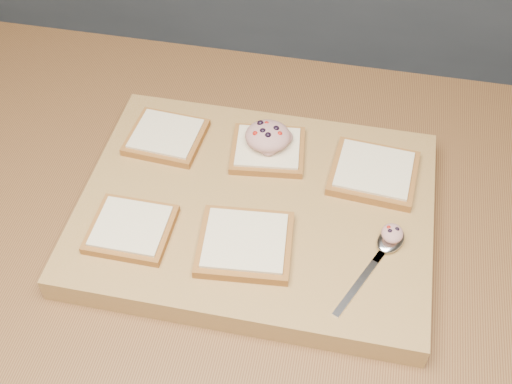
% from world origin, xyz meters
% --- Properties ---
extents(island_counter, '(2.00, 0.80, 0.90)m').
position_xyz_m(island_counter, '(0.00, 0.00, 0.45)').
color(island_counter, slate).
rests_on(island_counter, ground).
extents(cutting_board, '(0.50, 0.38, 0.04)m').
position_xyz_m(cutting_board, '(-0.14, 0.01, 0.92)').
color(cutting_board, '#A57C47').
rests_on(cutting_board, island_counter).
extents(bread_far_left, '(0.12, 0.11, 0.02)m').
position_xyz_m(bread_far_left, '(-0.30, 0.11, 0.95)').
color(bread_far_left, '#9C5828').
rests_on(bread_far_left, cutting_board).
extents(bread_far_center, '(0.12, 0.11, 0.02)m').
position_xyz_m(bread_far_center, '(-0.15, 0.11, 0.95)').
color(bread_far_center, '#9C5828').
rests_on(bread_far_center, cutting_board).
extents(bread_far_right, '(0.13, 0.12, 0.02)m').
position_xyz_m(bread_far_right, '(0.02, 0.09, 0.95)').
color(bread_far_right, '#9C5828').
rests_on(bread_far_right, cutting_board).
extents(bread_near_left, '(0.11, 0.10, 0.02)m').
position_xyz_m(bread_near_left, '(-0.30, -0.07, 0.95)').
color(bread_near_left, '#9C5828').
rests_on(bread_near_left, cutting_board).
extents(bread_near_center, '(0.13, 0.12, 0.02)m').
position_xyz_m(bread_near_center, '(-0.14, -0.07, 0.95)').
color(bread_near_center, '#9C5828').
rests_on(bread_near_center, cutting_board).
extents(tuna_salad_dollop, '(0.07, 0.06, 0.03)m').
position_xyz_m(tuna_salad_dollop, '(-0.15, 0.11, 0.97)').
color(tuna_salad_dollop, tan).
rests_on(tuna_salad_dollop, bread_far_center).
extents(spoon, '(0.09, 0.16, 0.01)m').
position_xyz_m(spoon, '(0.04, -0.03, 0.94)').
color(spoon, silver).
rests_on(spoon, cutting_board).
extents(spoon_salad, '(0.03, 0.03, 0.02)m').
position_xyz_m(spoon_salad, '(0.05, -0.02, 0.96)').
color(spoon_salad, tan).
rests_on(spoon_salad, spoon).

